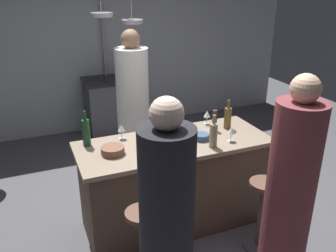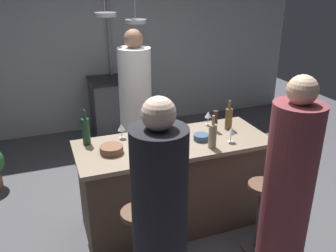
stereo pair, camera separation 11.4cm
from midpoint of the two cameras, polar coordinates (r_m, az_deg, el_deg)
name	(u,v)px [view 2 (the right image)]	position (r m, az deg, el deg)	size (l,w,h in m)	color
ground_plane	(173,222)	(3.79, 1.70, -14.95)	(9.00, 9.00, 0.00)	#4C4C51
back_wall	(108,47)	(5.84, -8.91, 12.28)	(6.40, 0.16, 2.60)	#9EA3A8
kitchen_island	(173,183)	(3.54, 1.79, -9.11)	(1.80, 0.72, 0.90)	brown
stove_range	(117,106)	(5.67, -7.55, 3.14)	(0.80, 0.64, 0.89)	#47474C
chef	(136,112)	(4.29, -4.34, 2.28)	(0.38, 0.38, 1.79)	white
bar_stool_left	(139,244)	(2.96, -3.50, -18.14)	(0.28, 0.28, 0.68)	#4C4C51
guest_left	(160,230)	(2.43, 0.10, -16.11)	(0.36, 0.36, 1.69)	black
bar_stool_right	(260,214)	(3.38, 15.34, -13.28)	(0.28, 0.28, 0.68)	#4C4C51
guest_right	(287,196)	(2.88, 19.42, -10.45)	(0.36, 0.36, 1.72)	brown
overhead_pot_rack	(116,33)	(4.89, -7.50, 14.43)	(0.60, 1.50, 2.17)	gray
cutting_board	(162,138)	(3.38, -0.03, -1.90)	(0.32, 0.22, 0.02)	#997047
pepper_mill	(215,121)	(3.56, 8.40, 0.78)	(0.05, 0.05, 0.21)	#382319
wine_bottle_white	(213,136)	(3.20, 8.09, -1.51)	(0.07, 0.07, 0.30)	gray
wine_bottle_amber	(229,118)	(3.62, 10.50, 1.20)	(0.07, 0.07, 0.30)	brown
wine_bottle_green	(86,131)	(3.30, -11.93, -0.78)	(0.07, 0.07, 0.33)	#193D23
wine_glass_by_chef	(208,115)	(3.70, 7.27, 1.71)	(0.07, 0.07, 0.15)	silver
wine_glass_near_right_guest	(121,128)	(3.38, -6.46, -0.32)	(0.07, 0.07, 0.15)	silver
wine_glass_near_left_guest	(231,132)	(3.33, 10.95, -0.91)	(0.07, 0.07, 0.15)	silver
mixing_bowl_wooden	(112,149)	(3.13, -7.92, -3.71)	(0.20, 0.20, 0.07)	brown
mixing_bowl_blue	(201,137)	(3.37, 6.26, -1.79)	(0.14, 0.14, 0.06)	#334C6B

